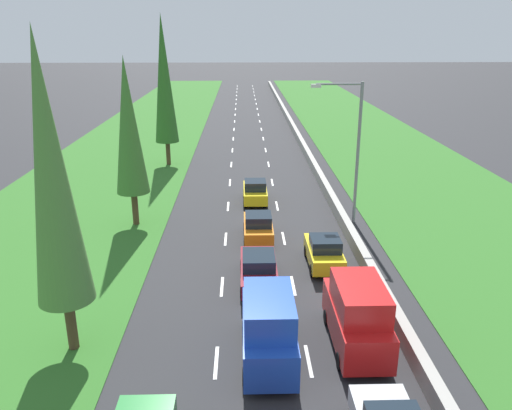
# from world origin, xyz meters

# --- Properties ---
(ground_plane) EXTENTS (300.00, 300.00, 0.00)m
(ground_plane) POSITION_xyz_m (0.00, 60.00, 0.00)
(ground_plane) COLOR #28282B
(ground_plane) RESTS_ON ground
(grass_verge_left) EXTENTS (14.00, 140.00, 0.04)m
(grass_verge_left) POSITION_xyz_m (-12.65, 60.00, 0.02)
(grass_verge_left) COLOR #2D6623
(grass_verge_left) RESTS_ON ground
(grass_verge_right) EXTENTS (14.00, 140.00, 0.04)m
(grass_verge_right) POSITION_xyz_m (14.35, 60.00, 0.02)
(grass_verge_right) COLOR #2D6623
(grass_verge_right) RESTS_ON ground
(median_barrier) EXTENTS (0.44, 120.00, 0.85)m
(median_barrier) POSITION_xyz_m (5.70, 60.00, 0.42)
(median_barrier) COLOR #9E9B93
(median_barrier) RESTS_ON ground
(lane_markings) EXTENTS (3.64, 116.00, 0.01)m
(lane_markings) POSITION_xyz_m (0.00, 60.00, 0.01)
(lane_markings) COLOR white
(lane_markings) RESTS_ON ground
(blue_van_centre_lane) EXTENTS (1.96, 4.90, 2.82)m
(blue_van_centre_lane) POSITION_xyz_m (0.22, 15.16, 1.40)
(blue_van_centre_lane) COLOR #1E47B7
(blue_van_centre_lane) RESTS_ON ground
(red_van_right_lane) EXTENTS (1.96, 4.90, 2.82)m
(red_van_right_lane) POSITION_xyz_m (3.72, 15.94, 1.40)
(red_van_right_lane) COLOR red
(red_van_right_lane) RESTS_ON ground
(maroon_sedan_centre_lane_third) EXTENTS (1.82, 4.50, 1.64)m
(maroon_sedan_centre_lane_third) POSITION_xyz_m (0.05, 21.24, 0.81)
(maroon_sedan_centre_lane_third) COLOR maroon
(maroon_sedan_centre_lane_third) RESTS_ON ground
(yellow_hatchback_right_lane) EXTENTS (1.74, 3.90, 1.72)m
(yellow_hatchback_right_lane) POSITION_xyz_m (3.57, 23.15, 0.84)
(yellow_hatchback_right_lane) COLOR yellow
(yellow_hatchback_right_lane) RESTS_ON ground
(orange_hatchback_centre_lane) EXTENTS (1.74, 3.90, 1.72)m
(orange_hatchback_centre_lane) POSITION_xyz_m (0.21, 26.81, 0.84)
(orange_hatchback_centre_lane) COLOR orange
(orange_hatchback_centre_lane) RESTS_ON ground
(yellow_hatchback_centre_lane) EXTENTS (1.74, 3.90, 1.72)m
(yellow_hatchback_centre_lane) POSITION_xyz_m (0.20, 33.85, 0.84)
(yellow_hatchback_centre_lane) COLOR yellow
(yellow_hatchback_centre_lane) RESTS_ON ground
(poplar_tree_nearest) EXTENTS (2.10, 2.10, 12.16)m
(poplar_tree_nearest) POSITION_xyz_m (-7.39, 16.07, 7.13)
(poplar_tree_nearest) COLOR #4C3823
(poplar_tree_nearest) RESTS_ON ground
(poplar_tree_second) EXTENTS (2.06, 2.06, 10.57)m
(poplar_tree_second) POSITION_xyz_m (-7.61, 29.63, 6.33)
(poplar_tree_second) COLOR #4C3823
(poplar_tree_second) RESTS_ON ground
(poplar_tree_third) EXTENTS (2.14, 2.14, 13.42)m
(poplar_tree_third) POSITION_xyz_m (-7.61, 45.14, 7.76)
(poplar_tree_third) COLOR #4C3823
(poplar_tree_third) RESTS_ON ground
(street_light_mast) EXTENTS (3.20, 0.28, 9.00)m
(street_light_mast) POSITION_xyz_m (6.20, 29.69, 5.23)
(street_light_mast) COLOR gray
(street_light_mast) RESTS_ON ground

